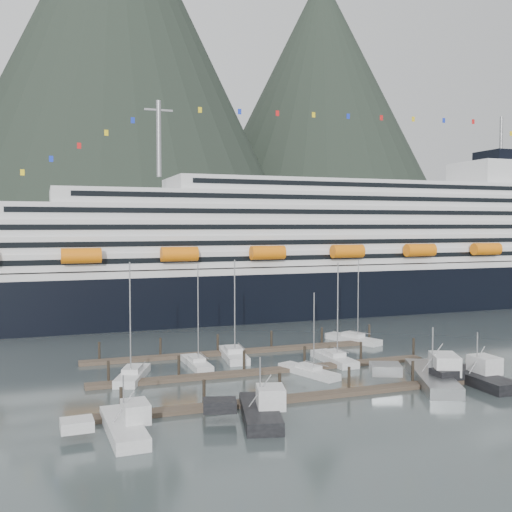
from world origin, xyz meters
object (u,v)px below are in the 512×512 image
Objects in this scene: cruise_ship at (328,259)px; sailboat_f at (233,356)px; sailboat_h at (334,359)px; trawler_a at (122,425)px; sailboat_g at (353,339)px; trawler_d at (476,376)px; trawler_b at (259,411)px; sailboat_b at (197,363)px; sailboat_a at (133,376)px; trawler_c at (431,376)px; sailboat_d at (309,372)px.

cruise_ship is 57.22m from sailboat_f.
sailboat_h is 1.32× the size of trawler_a.
sailboat_g reaches higher than trawler_d.
trawler_b is (-42.77, -69.91, -11.13)m from cruise_ship.
cruise_ship reaches higher than sailboat_b.
sailboat_g is (-13.68, -36.91, -11.61)m from cruise_ship.
sailboat_f reaches higher than sailboat_g.
sailboat_a is 17.51m from sailboat_f.
cruise_ship is 13.56× the size of sailboat_f.
sailboat_h reaches higher than trawler_c.
sailboat_a reaches higher than sailboat_b.
sailboat_g is (16.57, 17.98, 0.04)m from sailboat_d.
trawler_d is (11.54, -16.53, 0.46)m from sailboat_h.
sailboat_a is at bearing 40.15° from trawler_b.
sailboat_a reaches higher than sailboat_f.
trawler_c is (-17.49, -64.05, -11.06)m from cruise_ship.
trawler_c is (-3.82, -27.14, 0.55)m from sailboat_g.
sailboat_f is 0.99× the size of trawler_c.
trawler_a is (-42.93, -32.65, 0.40)m from sailboat_g.
cruise_ship is at bearing -45.07° from sailboat_b.
trawler_a is 0.95× the size of trawler_d.
trawler_d is (-12.17, -66.04, -11.13)m from cruise_ship.
sailboat_d is 1.00× the size of trawler_a.
sailboat_g is at bearing -54.65° from trawler_a.
sailboat_d is at bearing -127.88° from sailboat_b.
trawler_a is (-13.35, -24.30, 0.40)m from sailboat_b.
sailboat_d reaches higher than trawler_c.
sailboat_h is at bearing 46.23° from trawler_c.
sailboat_d is 14.26m from sailboat_f.
sailboat_f is 1.06× the size of sailboat_g.
sailboat_d reaches higher than trawler_d.
sailboat_a is at bearing 90.55° from trawler_c.
trawler_d is at bearing -100.44° from cruise_ship.
cruise_ship is 13.36× the size of trawler_c.
sailboat_g is at bearing -62.00° from sailboat_d.
trawler_d is (1.51, -29.13, 0.49)m from sailboat_g.
sailboat_d is at bearing 58.42° from trawler_d.
trawler_b is 0.73× the size of trawler_c.
sailboat_g is at bearing -110.33° from cruise_ship.
trawler_c is at bearing -62.87° from trawler_b.
sailboat_h is at bearing -28.98° from trawler_b.
sailboat_g reaches higher than trawler_c.
cruise_ship reaches higher than trawler_d.
sailboat_b reaches higher than trawler_d.
cruise_ship is 56.10m from sailboat_h.
sailboat_a is at bearing 85.13° from sailboat_g.
cruise_ship is 82.71m from trawler_b.
sailboat_b is (-43.26, -45.25, -11.61)m from cruise_ship.
sailboat_f reaches higher than sailboat_h.
trawler_b is (13.83, -0.36, 0.08)m from trawler_a.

